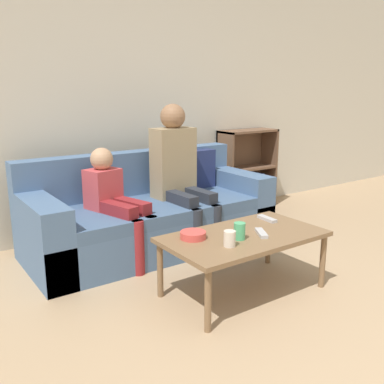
{
  "coord_description": "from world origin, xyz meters",
  "views": [
    {
      "loc": [
        -1.8,
        -0.92,
        1.33
      ],
      "look_at": [
        -0.04,
        1.59,
        0.59
      ],
      "focal_mm": 40.0,
      "sensor_mm": 36.0,
      "label": 1
    }
  ],
  "objects_px": {
    "person_child": "(115,198)",
    "snack_bowl": "(193,235)",
    "tv_remote_0": "(267,219)",
    "bookshelf": "(245,180)",
    "tv_remote_1": "(261,233)",
    "cup_far": "(240,231)",
    "coffee_table": "(244,240)",
    "cup_near": "(230,239)",
    "person_adult": "(178,166)",
    "couch": "(150,216)"
  },
  "relations": [
    {
      "from": "cup_far",
      "to": "tv_remote_0",
      "type": "relative_size",
      "value": 0.63
    },
    {
      "from": "bookshelf",
      "to": "snack_bowl",
      "type": "distance_m",
      "value": 2.29
    },
    {
      "from": "tv_remote_0",
      "to": "tv_remote_1",
      "type": "height_order",
      "value": "same"
    },
    {
      "from": "person_child",
      "to": "tv_remote_0",
      "type": "distance_m",
      "value": 1.17
    },
    {
      "from": "couch",
      "to": "coffee_table",
      "type": "distance_m",
      "value": 1.11
    },
    {
      "from": "person_child",
      "to": "snack_bowl",
      "type": "height_order",
      "value": "person_child"
    },
    {
      "from": "couch",
      "to": "cup_far",
      "type": "relative_size",
      "value": 18.92
    },
    {
      "from": "coffee_table",
      "to": "person_adult",
      "type": "xyz_separation_m",
      "value": [
        0.16,
        1.03,
        0.32
      ]
    },
    {
      "from": "coffee_table",
      "to": "tv_remote_0",
      "type": "distance_m",
      "value": 0.37
    },
    {
      "from": "couch",
      "to": "snack_bowl",
      "type": "relative_size",
      "value": 12.42
    },
    {
      "from": "bookshelf",
      "to": "tv_remote_0",
      "type": "distance_m",
      "value": 1.82
    },
    {
      "from": "person_adult",
      "to": "snack_bowl",
      "type": "height_order",
      "value": "person_adult"
    },
    {
      "from": "bookshelf",
      "to": "snack_bowl",
      "type": "relative_size",
      "value": 5.37
    },
    {
      "from": "coffee_table",
      "to": "person_child",
      "type": "xyz_separation_m",
      "value": [
        -0.46,
        0.98,
        0.15
      ]
    },
    {
      "from": "coffee_table",
      "to": "snack_bowl",
      "type": "relative_size",
      "value": 6.4
    },
    {
      "from": "snack_bowl",
      "to": "cup_near",
      "type": "bearing_deg",
      "value": -67.64
    },
    {
      "from": "coffee_table",
      "to": "tv_remote_0",
      "type": "relative_size",
      "value": 6.14
    },
    {
      "from": "couch",
      "to": "person_adult",
      "type": "height_order",
      "value": "person_adult"
    },
    {
      "from": "bookshelf",
      "to": "person_adult",
      "type": "height_order",
      "value": "person_adult"
    },
    {
      "from": "tv_remote_0",
      "to": "tv_remote_1",
      "type": "relative_size",
      "value": 1.01
    },
    {
      "from": "couch",
      "to": "snack_bowl",
      "type": "xyz_separation_m",
      "value": [
        -0.24,
        -0.98,
        0.16
      ]
    },
    {
      "from": "tv_remote_0",
      "to": "tv_remote_1",
      "type": "xyz_separation_m",
      "value": [
        -0.26,
        -0.21,
        0.0
      ]
    },
    {
      "from": "cup_near",
      "to": "person_child",
      "type": "bearing_deg",
      "value": 102.38
    },
    {
      "from": "cup_near",
      "to": "snack_bowl",
      "type": "height_order",
      "value": "cup_near"
    },
    {
      "from": "tv_remote_1",
      "to": "cup_near",
      "type": "bearing_deg",
      "value": -142.65
    },
    {
      "from": "cup_far",
      "to": "snack_bowl",
      "type": "xyz_separation_m",
      "value": [
        -0.23,
        0.18,
        -0.03
      ]
    },
    {
      "from": "person_child",
      "to": "snack_bowl",
      "type": "distance_m",
      "value": 0.87
    },
    {
      "from": "coffee_table",
      "to": "tv_remote_1",
      "type": "xyz_separation_m",
      "value": [
        0.09,
        -0.07,
        0.05
      ]
    },
    {
      "from": "person_adult",
      "to": "cup_near",
      "type": "bearing_deg",
      "value": -110.76
    },
    {
      "from": "tv_remote_0",
      "to": "snack_bowl",
      "type": "xyz_separation_m",
      "value": [
        -0.66,
        -0.01,
        0.01
      ]
    },
    {
      "from": "cup_far",
      "to": "tv_remote_0",
      "type": "xyz_separation_m",
      "value": [
        0.43,
        0.19,
        -0.04
      ]
    },
    {
      "from": "person_adult",
      "to": "person_child",
      "type": "height_order",
      "value": "person_adult"
    },
    {
      "from": "person_adult",
      "to": "tv_remote_0",
      "type": "relative_size",
      "value": 7.02
    },
    {
      "from": "person_adult",
      "to": "person_child",
      "type": "distance_m",
      "value": 0.65
    },
    {
      "from": "person_adult",
      "to": "snack_bowl",
      "type": "relative_size",
      "value": 7.31
    },
    {
      "from": "cup_far",
      "to": "tv_remote_1",
      "type": "height_order",
      "value": "cup_far"
    },
    {
      "from": "couch",
      "to": "bookshelf",
      "type": "bearing_deg",
      "value": 17.82
    },
    {
      "from": "person_adult",
      "to": "cup_far",
      "type": "relative_size",
      "value": 11.14
    },
    {
      "from": "couch",
      "to": "bookshelf",
      "type": "height_order",
      "value": "bookshelf"
    },
    {
      "from": "person_child",
      "to": "tv_remote_1",
      "type": "height_order",
      "value": "person_child"
    },
    {
      "from": "couch",
      "to": "tv_remote_0",
      "type": "relative_size",
      "value": 11.92
    },
    {
      "from": "couch",
      "to": "coffee_table",
      "type": "bearing_deg",
      "value": -85.79
    },
    {
      "from": "tv_remote_1",
      "to": "snack_bowl",
      "type": "bearing_deg",
      "value": -176.73
    },
    {
      "from": "couch",
      "to": "person_adult",
      "type": "bearing_deg",
      "value": -16.25
    },
    {
      "from": "person_adult",
      "to": "person_child",
      "type": "bearing_deg",
      "value": -177.54
    },
    {
      "from": "cup_near",
      "to": "tv_remote_1",
      "type": "bearing_deg",
      "value": 8.05
    },
    {
      "from": "bookshelf",
      "to": "person_child",
      "type": "height_order",
      "value": "same"
    },
    {
      "from": "tv_remote_0",
      "to": "person_child",
      "type": "bearing_deg",
      "value": 137.71
    },
    {
      "from": "tv_remote_0",
      "to": "cup_far",
      "type": "bearing_deg",
      "value": -152.03
    },
    {
      "from": "person_adult",
      "to": "couch",
      "type": "bearing_deg",
      "value": 161.34
    }
  ]
}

